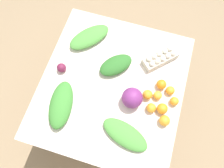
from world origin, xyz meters
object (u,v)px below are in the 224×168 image
at_px(greens_bunch_chard, 116,65).
at_px(greens_bunch_beet_tops, 61,105).
at_px(greens_bunch_scallion, 89,37).
at_px(orange_4, 174,102).
at_px(orange_0, 165,121).
at_px(orange_7, 158,95).
at_px(egg_carton, 161,58).
at_px(cabbage_purple, 132,98).
at_px(greens_bunch_kale, 125,135).
at_px(orange_3, 161,84).
at_px(beet_root, 61,68).
at_px(orange_2, 147,95).
at_px(orange_5, 151,108).
at_px(orange_1, 162,109).
at_px(orange_6, 170,91).

xyz_separation_m(greens_bunch_chard, greens_bunch_beet_tops, (0.42, -0.29, 0.01)).
distance_m(greens_bunch_chard, greens_bunch_beet_tops, 0.51).
distance_m(greens_bunch_scallion, orange_4, 0.84).
relative_size(greens_bunch_beet_tops, orange_0, 4.63).
xyz_separation_m(greens_bunch_scallion, orange_7, (0.33, 0.65, -0.00)).
bearing_deg(egg_carton, cabbage_purple, -153.06).
xyz_separation_m(greens_bunch_kale, orange_3, (-0.44, 0.16, 0.01)).
distance_m(beet_root, orange_3, 0.78).
xyz_separation_m(greens_bunch_kale, orange_2, (-0.33, 0.08, 0.01)).
xyz_separation_m(orange_2, orange_5, (0.09, 0.05, -0.00)).
bearing_deg(orange_3, greens_bunch_beet_tops, -60.87).
relative_size(greens_bunch_beet_tops, greens_bunch_scallion, 1.01).
bearing_deg(beet_root, orange_0, 78.61).
distance_m(greens_bunch_kale, orange_1, 0.33).
bearing_deg(egg_carton, beet_root, 158.00).
height_order(orange_2, orange_5, orange_2).
relative_size(greens_bunch_beet_tops, orange_6, 5.38).
xyz_separation_m(cabbage_purple, orange_0, (0.08, 0.26, -0.04)).
distance_m(greens_bunch_scallion, orange_1, 0.82).
bearing_deg(orange_3, orange_4, 49.48).
bearing_deg(orange_5, orange_0, 60.44).
xyz_separation_m(greens_bunch_chard, greens_bunch_kale, (0.49, 0.21, -0.01)).
distance_m(orange_2, orange_6, 0.18).
distance_m(greens_bunch_chard, greens_bunch_kale, 0.53).
distance_m(greens_bunch_beet_tops, orange_6, 0.81).
relative_size(greens_bunch_kale, orange_0, 4.49).
distance_m(orange_0, orange_1, 0.09).
xyz_separation_m(orange_3, orange_5, (0.20, -0.03, -0.00)).
height_order(beet_root, orange_6, beet_root).
distance_m(egg_carton, greens_bunch_beet_tops, 0.84).
xyz_separation_m(cabbage_purple, beet_root, (-0.09, -0.59, -0.04)).
height_order(greens_bunch_beet_tops, greens_bunch_scallion, greens_bunch_beet_tops).
relative_size(orange_1, orange_2, 1.07).
relative_size(orange_4, orange_6, 0.97).
distance_m(orange_1, orange_3, 0.19).
bearing_deg(orange_1, orange_4, 137.27).
xyz_separation_m(orange_0, orange_1, (-0.08, -0.03, 0.00)).
height_order(orange_0, orange_2, orange_0).
relative_size(beet_root, orange_6, 1.08).
height_order(orange_1, orange_4, orange_1).
bearing_deg(egg_carton, orange_1, -120.83).
height_order(beet_root, orange_3, orange_3).
xyz_separation_m(orange_1, orange_5, (0.02, -0.08, -0.00)).
height_order(orange_0, orange_7, orange_0).
relative_size(egg_carton, orange_6, 4.12).
bearing_deg(orange_1, orange_3, -165.80).
distance_m(greens_bunch_scallion, orange_6, 0.77).
bearing_deg(orange_7, greens_bunch_scallion, -116.71).
distance_m(beet_root, orange_5, 0.75).
bearing_deg(orange_0, greens_bunch_kale, -54.10).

